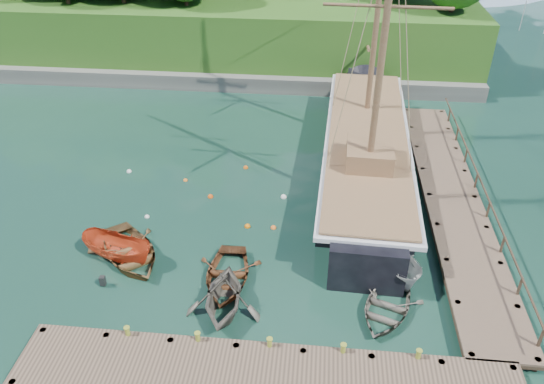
{
  "coord_description": "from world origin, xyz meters",
  "views": [
    {
      "loc": [
        3.55,
        -19.64,
        17.97
      ],
      "look_at": [
        1.17,
        4.2,
        2.0
      ],
      "focal_mm": 35.0,
      "sensor_mm": 36.0,
      "label": 1
    }
  ],
  "objects": [
    {
      "name": "bollard_3",
      "position": [
        5.0,
        -5.1,
        0.0
      ],
      "size": [
        0.26,
        0.26,
        0.45
      ],
      "primitive_type": "cylinder",
      "color": "olive",
      "rests_on": "ground"
    },
    {
      "name": "mooring_buoy_0",
      "position": [
        -5.98,
        3.89,
        0.0
      ],
      "size": [
        0.29,
        0.29,
        0.29
      ],
      "primitive_type": "sphere",
      "color": "silver",
      "rests_on": "ground"
    },
    {
      "name": "dock_near",
      "position": [
        2.0,
        -6.5,
        0.43
      ],
      "size": [
        20.0,
        3.2,
        1.1
      ],
      "color": "#46362B",
      "rests_on": "ground"
    },
    {
      "name": "ground",
      "position": [
        0.0,
        0.0,
        0.0
      ],
      "size": [
        160.0,
        160.0,
        0.0
      ],
      "primitive_type": "plane",
      "color": "#133125",
      "rests_on": "ground"
    },
    {
      "name": "schooner",
      "position": [
        6.55,
        9.98,
        1.16
      ],
      "size": [
        6.03,
        28.42,
        20.99
      ],
      "rotation": [
        0.0,
        0.0,
        -0.04
      ],
      "color": "black",
      "rests_on": "ground"
    },
    {
      "name": "bollard_4",
      "position": [
        8.0,
        -5.1,
        0.0
      ],
      "size": [
        0.26,
        0.26,
        0.45
      ],
      "primitive_type": "cylinder",
      "color": "olive",
      "rests_on": "ground"
    },
    {
      "name": "mooring_buoy_2",
      "position": [
        -0.14,
        3.56,
        0.0
      ],
      "size": [
        0.34,
        0.34,
        0.34
      ],
      "primitive_type": "sphere",
      "color": "orange",
      "rests_on": "ground"
    },
    {
      "name": "motorboat_orange",
      "position": [
        -6.3,
        0.22,
        0.0
      ],
      "size": [
        4.36,
        2.72,
        1.58
      ],
      "primitive_type": "imported",
      "rotation": [
        0.0,
        0.0,
        1.26
      ],
      "color": "#CF4520",
      "rests_on": "ground"
    },
    {
      "name": "cabin_boat_white",
      "position": [
        7.47,
        0.62,
        0.0
      ],
      "size": [
        3.25,
        4.77,
        1.73
      ],
      "primitive_type": "imported",
      "rotation": [
        0.0,
        0.0,
        0.39
      ],
      "color": "silver",
      "rests_on": "ground"
    },
    {
      "name": "dock_east",
      "position": [
        11.5,
        7.0,
        0.43
      ],
      "size": [
        3.2,
        24.0,
        1.1
      ],
      "color": "#46362B",
      "rests_on": "ground"
    },
    {
      "name": "bollard_1",
      "position": [
        -1.0,
        -5.1,
        0.0
      ],
      "size": [
        0.26,
        0.26,
        0.45
      ],
      "primitive_type": "cylinder",
      "color": "olive",
      "rests_on": "ground"
    },
    {
      "name": "mooring_buoy_5",
      "position": [
        -1.13,
        9.83,
        0.0
      ],
      "size": [
        0.32,
        0.32,
        0.32
      ],
      "primitive_type": "sphere",
      "color": "#D55911",
      "rests_on": "ground"
    },
    {
      "name": "bollard_0",
      "position": [
        -4.0,
        -5.1,
        0.0
      ],
      "size": [
        0.26,
        0.26,
        0.45
      ],
      "primitive_type": "cylinder",
      "color": "olive",
      "rests_on": "ground"
    },
    {
      "name": "rowboat_2",
      "position": [
        -0.54,
        -0.86,
        0.0
      ],
      "size": [
        3.2,
        4.43,
        0.91
      ],
      "primitive_type": "imported",
      "rotation": [
        0.0,
        0.0,
        0.01
      ],
      "color": "#5A321B",
      "rests_on": "ground"
    },
    {
      "name": "mooring_buoy_3",
      "position": [
        1.62,
        6.66,
        0.0
      ],
      "size": [
        0.36,
        0.36,
        0.36
      ],
      "primitive_type": "sphere",
      "color": "silver",
      "rests_on": "ground"
    },
    {
      "name": "mooring_buoy_1",
      "position": [
        -2.77,
        6.26,
        0.0
      ],
      "size": [
        0.34,
        0.34,
        0.34
      ],
      "primitive_type": "sphere",
      "color": "#DA4C0D",
      "rests_on": "ground"
    },
    {
      "name": "bollard_2",
      "position": [
        2.0,
        -5.1,
        0.0
      ],
      "size": [
        0.26,
        0.26,
        0.45
      ],
      "primitive_type": "cylinder",
      "color": "olive",
      "rests_on": "ground"
    },
    {
      "name": "rowboat_1",
      "position": [
        -0.33,
        -2.78,
        0.0
      ],
      "size": [
        3.58,
        4.1,
        2.1
      ],
      "primitive_type": "imported",
      "rotation": [
        0.0,
        0.0,
        0.04
      ],
      "color": "#5B554B",
      "rests_on": "ground"
    },
    {
      "name": "mooring_buoy_4",
      "position": [
        -4.71,
        7.93,
        0.0
      ],
      "size": [
        0.27,
        0.27,
        0.27
      ],
      "primitive_type": "sphere",
      "color": "orange",
      "rests_on": "ground"
    },
    {
      "name": "mooring_buoy_6",
      "position": [
        -8.59,
        8.61,
        0.0
      ],
      "size": [
        0.32,
        0.32,
        0.32
      ],
      "primitive_type": "sphere",
      "color": "white",
      "rests_on": "ground"
    },
    {
      "name": "mooring_buoy_7",
      "position": [
        1.31,
        3.59,
        0.0
      ],
      "size": [
        0.32,
        0.32,
        0.32
      ],
      "primitive_type": "sphere",
      "color": "orange",
      "rests_on": "ground"
    },
    {
      "name": "rowboat_3",
      "position": [
        7.0,
        -2.16,
        0.0
      ],
      "size": [
        4.2,
        4.89,
        0.85
      ],
      "primitive_type": "imported",
      "rotation": [
        0.0,
        0.0,
        -0.36
      ],
      "color": "#585349",
      "rests_on": "ground"
    },
    {
      "name": "rowboat_0",
      "position": [
        -5.75,
        0.32,
        0.0
      ],
      "size": [
        5.85,
        6.07,
        1.03
      ],
      "primitive_type": "imported",
      "rotation": [
        0.0,
        0.0,
        0.67
      ],
      "color": "brown",
      "rests_on": "ground"
    }
  ]
}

